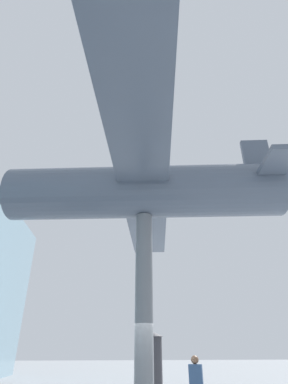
{
  "coord_description": "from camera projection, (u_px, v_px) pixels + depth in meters",
  "views": [
    {
      "loc": [
        -10.45,
        0.96,
        1.85
      ],
      "look_at": [
        0.0,
        0.0,
        7.27
      ],
      "focal_mm": 28.0,
      "sensor_mm": 36.0,
      "label": 1
    }
  ],
  "objects": [
    {
      "name": "suspended_airplane",
      "position": [
        136.0,
        192.0,
        11.82
      ],
      "size": [
        16.55,
        12.35,
        3.34
      ],
      "rotation": [
        0.0,
        0.0,
        -0.13
      ],
      "color": "#4C5666",
      "rests_on": "support_pylon_central"
    },
    {
      "name": "support_pylon_central",
      "position": [
        144.0,
        303.0,
        9.91
      ],
      "size": [
        0.6,
        0.6,
        6.24
      ],
      "color": "slate",
      "rests_on": "ground_plane"
    },
    {
      "name": "info_kiosk",
      "position": [
        152.0,
        361.0,
        12.95
      ],
      "size": [
        1.04,
        1.04,
        2.46
      ],
      "color": "#333338",
      "rests_on": "ground_plane"
    },
    {
      "name": "visitor_person",
      "position": [
        196.0,
        381.0,
        9.02
      ],
      "size": [
        0.35,
        0.45,
        1.6
      ],
      "rotation": [
        0.0,
        0.0,
        4.32
      ],
      "color": "#4C4238",
      "rests_on": "ground_plane"
    }
  ]
}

